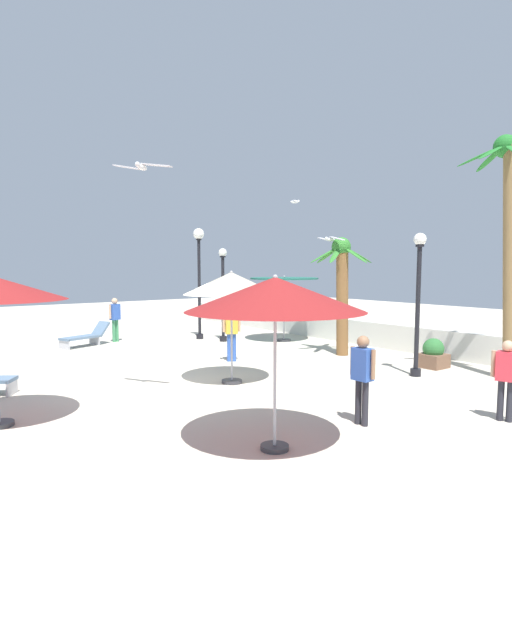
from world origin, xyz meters
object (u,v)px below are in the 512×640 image
(guest_0, at_px, (232,328))
(patio_umbrella_2, at_px, (231,284))
(guest_3, at_px, (362,371))
(seagull_2, at_px, (295,202))
(palm_tree_1, at_px, (342,282))
(seagull_0, at_px, (330,239))
(planter, at_px, (433,354))
(lamp_post_2, at_px, (199,265))
(guest_2, at_px, (115,315))
(lounge_chair_1, at_px, (86,336))
(palm_tree_0, at_px, (509,233))
(seagull_1, at_px, (142,167))
(guest_1, at_px, (507,373))
(patio_umbrella_0, at_px, (284,282))
(patio_umbrella_3, at_px, (275,295))
(lamp_post_0, at_px, (223,290))
(lamp_post_1, at_px, (418,295))

(guest_0, bearing_deg, patio_umbrella_2, -34.29)
(guest_3, bearing_deg, seagull_2, 144.50)
(palm_tree_1, distance_m, seagull_0, 1.42)
(planter, bearing_deg, lamp_post_2, -165.32)
(guest_0, bearing_deg, guest_2, -167.87)
(lamp_post_2, distance_m, lounge_chair_1, 5.05)
(palm_tree_0, height_order, lamp_post_2, palm_tree_0)
(patio_umbrella_2, relative_size, seagull_2, 3.29)
(guest_2, relative_size, seagull_1, 1.41)
(guest_1, height_order, guest_2, guest_2)
(patio_umbrella_0, xyz_separation_m, patio_umbrella_2, (4.64, -5.62, 0.19))
(patio_umbrella_2, height_order, guest_2, patio_umbrella_2)
(lamp_post_2, bearing_deg, guest_1, -4.54)
(lamp_post_2, height_order, guest_3, lamp_post_2)
(palm_tree_0, height_order, guest_0, palm_tree_0)
(seagull_0, bearing_deg, palm_tree_1, 54.34)
(lounge_chair_1, xyz_separation_m, guest_3, (12.24, 0.93, 0.62))
(seagull_0, bearing_deg, patio_umbrella_3, -50.58)
(patio_umbrella_0, distance_m, palm_tree_0, 8.58)
(patio_umbrella_2, distance_m, lamp_post_2, 7.90)
(guest_2, xyz_separation_m, seagull_1, (8.90, -2.87, 3.89))
(patio_umbrella_2, distance_m, lamp_post_0, 7.09)
(palm_tree_0, relative_size, palm_tree_1, 1.61)
(patio_umbrella_2, bearing_deg, lounge_chair_1, -173.39)
(palm_tree_0, height_order, guest_3, palm_tree_0)
(seagull_1, bearing_deg, guest_1, 43.02)
(guest_2, distance_m, planter, 11.61)
(patio_umbrella_3, xyz_separation_m, guest_2, (-12.65, 2.44, -1.45))
(patio_umbrella_0, bearing_deg, patio_umbrella_3, -40.91)
(patio_umbrella_2, relative_size, palm_tree_1, 0.73)
(seagull_0, bearing_deg, seagull_2, 152.05)
(palm_tree_1, relative_size, guest_0, 2.27)
(lamp_post_0, relative_size, guest_1, 2.31)
(lamp_post_2, bearing_deg, guest_3, -16.40)
(guest_1, bearing_deg, lamp_post_0, 173.22)
(lamp_post_1, bearing_deg, guest_3, -65.88)
(lamp_post_1, distance_m, lamp_post_2, 9.50)
(patio_umbrella_0, bearing_deg, lamp_post_1, -10.38)
(lounge_chair_1, xyz_separation_m, planter, (9.90, 6.64, 0.00))
(guest_2, bearing_deg, seagull_1, -17.89)
(guest_0, xyz_separation_m, seagull_2, (-3.40, 5.51, 4.51))
(patio_umbrella_2, distance_m, seagull_0, 5.21)
(patio_umbrella_0, distance_m, patio_umbrella_3, 11.76)
(patio_umbrella_0, xyz_separation_m, seagull_0, (3.20, -0.78, 1.48))
(patio_umbrella_2, relative_size, lamp_post_1, 0.74)
(patio_umbrella_0, distance_m, guest_1, 10.93)
(guest_2, height_order, seagull_0, seagull_0)
(lounge_chair_1, bearing_deg, planter, 33.84)
(patio_umbrella_3, bearing_deg, guest_0, 150.76)
(palm_tree_0, xyz_separation_m, seagull_1, (-3.31, -8.39, 1.18))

